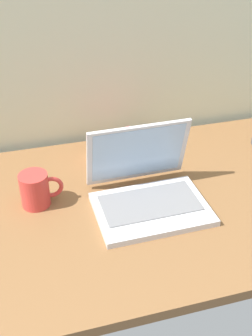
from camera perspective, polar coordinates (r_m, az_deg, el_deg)
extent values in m
cube|color=brown|center=(1.21, -2.65, -5.75)|extent=(1.60, 0.76, 0.03)
cube|color=silver|center=(1.18, 3.48, -5.57)|extent=(0.31, 0.22, 0.02)
cube|color=slate|center=(1.18, 3.26, -4.74)|extent=(0.27, 0.14, 0.00)
cube|color=silver|center=(1.22, 1.59, 2.11)|extent=(0.30, 0.06, 0.20)
cube|color=#A5C6EA|center=(1.21, 1.67, 2.03)|extent=(0.27, 0.04, 0.17)
cylinder|color=red|center=(1.20, -12.28, -2.91)|extent=(0.08, 0.08, 0.10)
torus|color=red|center=(1.20, -10.08, -2.57)|extent=(0.07, 0.01, 0.07)
cylinder|color=brown|center=(1.18, -12.53, -1.18)|extent=(0.07, 0.07, 0.00)
cube|color=silver|center=(1.41, -1.10, 2.32)|extent=(0.19, 0.19, 0.03)
cube|color=#B23333|center=(1.40, -1.11, 3.34)|extent=(0.19, 0.18, 0.02)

